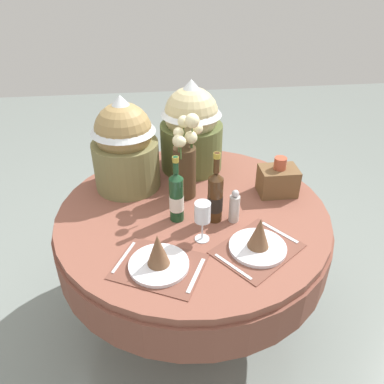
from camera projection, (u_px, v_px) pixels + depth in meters
ground at (193, 311)px, 2.24m from camera, size 8.00×8.00×0.00m
dining_table at (193, 232)px, 1.92m from camera, size 1.32×1.32×0.74m
place_setting_left at (158, 258)px, 1.49m from camera, size 0.42×0.38×0.16m
place_setting_right at (258, 241)px, 1.58m from camera, size 0.43×0.41×0.16m
flower_vase at (185, 161)px, 1.84m from camera, size 0.16×0.23×0.44m
wine_bottle_left at (215, 196)px, 1.71m from camera, size 0.07×0.07×0.34m
wine_bottle_centre at (176, 197)px, 1.71m from camera, size 0.07×0.07×0.32m
wine_glass_right at (203, 213)px, 1.58m from camera, size 0.07×0.07×0.19m
pepper_mill at (234, 207)px, 1.73m from camera, size 0.05×0.05×0.17m
gift_tub_back_left at (124, 141)px, 1.89m from camera, size 0.33×0.33×0.49m
gift_tub_back_centre at (191, 123)px, 2.05m from camera, size 0.34×0.34×0.50m
woven_basket_side_right at (278, 180)px, 1.93m from camera, size 0.19×0.14×0.20m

